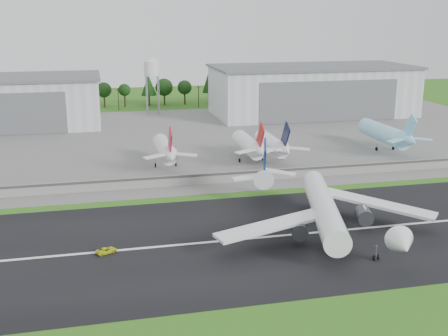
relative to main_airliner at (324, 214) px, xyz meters
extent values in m
plane|color=#2D5D16|center=(-16.66, -9.58, -4.89)|extent=(600.00, 600.00, 0.00)
cube|color=black|center=(-16.66, 0.42, -4.84)|extent=(320.00, 60.00, 0.10)
cube|color=white|center=(-16.66, 0.42, -4.78)|extent=(220.00, 1.00, 0.02)
cube|color=slate|center=(-16.66, 110.42, -4.84)|extent=(320.00, 150.00, 0.10)
cube|color=gray|center=(-16.66, 45.42, -3.14)|extent=(240.00, 0.50, 3.50)
cube|color=#38383A|center=(-16.66, 45.12, -1.89)|extent=(240.00, 0.12, 0.70)
cube|color=silver|center=(58.34, 155.42, 7.11)|extent=(100.00, 45.00, 24.00)
cube|color=#595B60|center=(58.34, 155.42, 19.71)|extent=(102.00, 47.00, 1.20)
cube|color=#595B60|center=(58.34, 132.77, 5.19)|extent=(70.00, 0.30, 19.68)
cylinder|color=#99999E|center=(-24.66, 172.42, 5.11)|extent=(0.50, 0.50, 20.00)
cylinder|color=#99999E|center=(-18.66, 178.42, 5.11)|extent=(0.50, 0.50, 20.00)
cylinder|color=silver|center=(-21.66, 175.42, 18.61)|extent=(8.00, 8.00, 7.00)
cone|color=silver|center=(-21.66, 175.42, 23.31)|extent=(8.40, 8.40, 2.40)
cylinder|color=white|center=(-0.12, 0.42, 1.31)|extent=(17.33, 43.95, 5.80)
cone|color=white|center=(6.55, -23.67, 1.31)|extent=(7.19, 7.33, 5.80)
cone|color=white|center=(-7.18, 25.96, 2.51)|extent=(7.71, 10.14, 5.51)
cube|color=navy|center=(-7.05, 25.48, 7.81)|extent=(3.03, 9.33, 11.13)
cube|color=white|center=(14.87, 2.49, 0.51)|extent=(24.09, 23.24, 2.65)
cylinder|color=#333338|center=(9.97, -0.42, -1.09)|extent=(5.13, 6.31, 3.80)
cube|color=white|center=(-2.23, 26.81, 2.91)|extent=(9.27, 7.63, 0.98)
cube|color=white|center=(-14.04, -5.51, 0.51)|extent=(28.51, 11.44, 2.65)
cylinder|color=#333338|center=(-8.34, -5.49, -1.09)|extent=(5.13, 6.31, 3.80)
cube|color=white|center=(-11.87, 24.15, 2.91)|extent=(9.14, 3.59, 0.98)
cube|color=#99999E|center=(0.95, -3.43, -3.19)|extent=(17.64, 31.58, 3.20)
cylinder|color=black|center=(-5.25, 2.11, -4.04)|extent=(0.79, 1.55, 1.50)
imported|color=#C9CD18|center=(-50.70, -0.46, -4.15)|extent=(5.08, 3.87, 1.28)
cylinder|color=white|center=(-28.90, 70.42, 0.97)|extent=(5.72, 24.00, 5.72)
cone|color=white|center=(-28.90, 54.92, 1.97)|extent=(5.44, 7.00, 5.44)
cube|color=#B70E2A|center=(-28.90, 55.42, 6.77)|extent=(0.45, 8.59, 10.02)
cylinder|color=#99999E|center=(-32.40, 68.42, -3.39)|extent=(0.32, 0.32, 3.00)
cylinder|color=#99999E|center=(-25.40, 68.42, -3.39)|extent=(0.32, 0.32, 3.00)
cylinder|color=black|center=(-32.40, 68.42, -4.09)|extent=(0.40, 1.40, 1.40)
cylinder|color=white|center=(0.65, 70.42, 0.98)|extent=(5.75, 24.00, 5.75)
cone|color=white|center=(0.65, 54.92, 1.98)|extent=(5.47, 7.00, 5.47)
cube|color=#AD100D|center=(0.65, 55.42, 6.78)|extent=(0.45, 8.59, 10.02)
cylinder|color=#99999E|center=(-2.85, 68.42, -3.39)|extent=(0.32, 0.32, 3.00)
cylinder|color=#99999E|center=(4.15, 68.42, -3.39)|extent=(0.32, 0.32, 3.00)
cylinder|color=black|center=(-2.85, 68.42, -4.09)|extent=(0.40, 1.40, 1.40)
cylinder|color=white|center=(9.27, 70.42, 0.90)|extent=(5.59, 24.00, 5.59)
cone|color=white|center=(9.27, 54.92, 1.90)|extent=(5.31, 7.00, 5.31)
cube|color=black|center=(9.27, 55.42, 6.70)|extent=(0.45, 8.59, 10.02)
cylinder|color=#99999E|center=(5.77, 68.42, -3.39)|extent=(0.32, 0.32, 3.00)
cylinder|color=#99999E|center=(12.77, 68.42, -3.39)|extent=(0.32, 0.32, 3.00)
cylinder|color=black|center=(5.77, 68.42, -4.09)|extent=(0.40, 1.40, 1.40)
cylinder|color=#92DDFD|center=(55.97, 75.42, 1.42)|extent=(6.62, 30.00, 6.62)
cone|color=#92DDFD|center=(55.97, 56.92, 2.42)|extent=(6.29, 7.00, 6.29)
cube|color=#7AD6F9|center=(55.97, 57.42, 7.22)|extent=(0.45, 8.59, 10.02)
cylinder|color=#99999E|center=(52.47, 73.42, -3.39)|extent=(0.32, 0.32, 3.00)
cylinder|color=#99999E|center=(59.47, 73.42, -3.39)|extent=(0.32, 0.32, 3.00)
cylinder|color=black|center=(52.47, 73.42, -4.09)|extent=(0.40, 1.40, 1.40)
camera|label=1|loc=(-51.30, -116.09, 45.28)|focal=45.00mm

